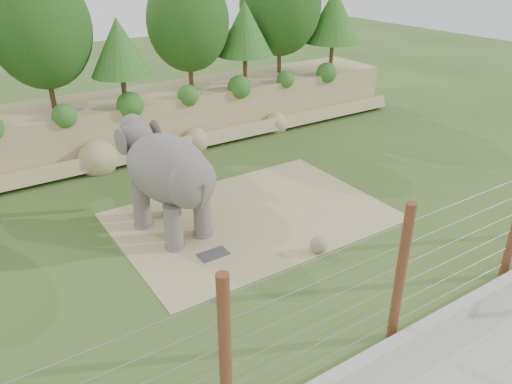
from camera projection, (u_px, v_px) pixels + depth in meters
ground at (289, 257)px, 16.55m from camera, size 90.00×90.00×0.00m
back_embankment at (147, 66)px, 24.58m from camera, size 30.00×5.52×8.77m
dirt_patch at (253, 216)px, 19.04m from camera, size 10.00×7.00×0.02m
drain_grate at (213, 254)px, 16.67m from camera, size 1.00×0.60×0.03m
elephant at (169, 183)px, 17.29m from camera, size 2.77×4.94×3.78m
stone_ball at (319, 244)px, 16.68m from camera, size 0.60×0.60×0.60m
retaining_wall at (407, 341)px, 12.70m from camera, size 26.00×0.35×0.50m
barrier_fence at (401, 275)px, 12.30m from camera, size 20.26×0.26×4.00m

